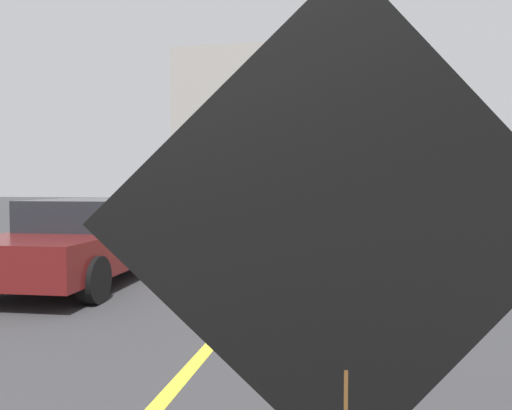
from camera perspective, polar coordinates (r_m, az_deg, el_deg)
lane_center_stripe at (r=5.95m, az=-3.50°, el=-13.63°), size 0.14×36.00×0.01m
roadwork_sign at (r=1.65m, az=9.96°, el=-3.59°), size 1.59×0.42×2.33m
arrow_board_trailer at (r=15.05m, az=9.80°, el=-2.13°), size 1.60×1.84×2.70m
box_truck at (r=20.96m, az=14.44°, el=2.60°), size 2.73×8.06×3.23m
pickup_car at (r=9.17m, az=-18.33°, el=-3.70°), size 2.16×4.72×1.38m
highway_guide_sign at (r=26.28m, az=17.84°, el=6.10°), size 2.79×0.21×5.00m
far_building_block at (r=35.42m, az=2.84°, el=7.88°), size 12.62×9.08×10.14m
traffic_cone_near_sign at (r=3.67m, az=6.01°, el=-18.92°), size 0.36×0.36×0.63m
traffic_cone_mid_lane at (r=6.49m, az=7.04°, el=-8.91°), size 0.36×0.36×0.77m
traffic_cone_far_lane at (r=9.43m, az=7.36°, el=-5.50°), size 0.36×0.36×0.73m
traffic_cone_curbside at (r=12.19m, az=7.96°, el=-3.84°), size 0.36×0.36×0.68m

